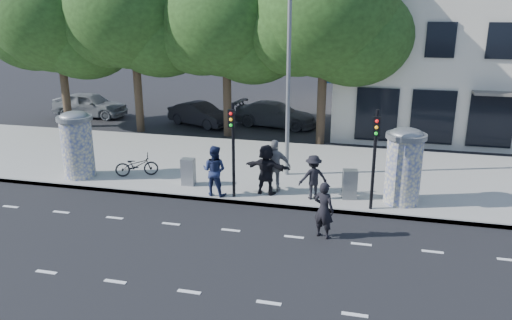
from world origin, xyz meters
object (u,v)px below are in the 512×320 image
(traffic_pole_far, at_px, (375,150))
(bicycle, at_px, (137,165))
(man_road, at_px, (324,210))
(car_right, at_px, (276,114))
(street_lamp, at_px, (288,58))
(cabinet_left, at_px, (188,172))
(ped_d, at_px, (313,177))
(ped_e, at_px, (275,166))
(ad_column_left, at_px, (77,143))
(traffic_pole_near, at_px, (233,141))
(ad_column_right, at_px, (404,164))
(car_left, at_px, (90,105))
(ped_f, at_px, (266,169))
(cabinet_right, at_px, (350,184))
(car_mid, at_px, (200,114))
(ped_c, at_px, (214,170))

(traffic_pole_far, relative_size, bicycle, 2.02)
(man_road, distance_m, car_right, 14.52)
(street_lamp, height_order, cabinet_left, street_lamp)
(ped_d, distance_m, man_road, 2.77)
(ped_e, distance_m, car_right, 11.03)
(ad_column_left, distance_m, ped_d, 9.39)
(street_lamp, bearing_deg, ad_column_left, -165.06)
(traffic_pole_near, distance_m, street_lamp, 4.07)
(ad_column_right, relative_size, car_left, 0.58)
(traffic_pole_near, distance_m, traffic_pole_far, 4.80)
(ped_f, height_order, man_road, ped_f)
(traffic_pole_near, relative_size, street_lamp, 0.42)
(traffic_pole_far, relative_size, cabinet_right, 3.22)
(traffic_pole_near, height_order, ped_f, traffic_pole_near)
(ad_column_left, bearing_deg, traffic_pole_far, -3.55)
(ad_column_right, xyz_separation_m, man_road, (-2.36, -3.07, -0.66))
(car_left, bearing_deg, traffic_pole_near, -132.42)
(traffic_pole_far, height_order, street_lamp, street_lamp)
(ad_column_right, distance_m, traffic_pole_far, 1.52)
(cabinet_left, bearing_deg, street_lamp, 28.22)
(ped_d, bearing_deg, man_road, 79.73)
(ped_f, height_order, car_mid, ped_f)
(cabinet_right, distance_m, car_right, 11.92)
(cabinet_right, distance_m, car_mid, 13.54)
(ad_column_left, relative_size, traffic_pole_near, 0.78)
(ped_d, distance_m, car_right, 11.76)
(ped_c, height_order, bicycle, ped_c)
(traffic_pole_far, relative_size, ped_f, 1.84)
(ad_column_left, xyz_separation_m, car_mid, (1.46, 10.10, -0.88))
(cabinet_left, bearing_deg, car_left, 132.63)
(traffic_pole_far, distance_m, man_road, 2.89)
(ped_c, height_order, man_road, ped_c)
(car_mid, distance_m, car_right, 4.38)
(man_road, bearing_deg, traffic_pole_far, -99.96)
(ped_e, bearing_deg, ad_column_right, 178.75)
(ad_column_right, relative_size, man_road, 1.50)
(car_left, bearing_deg, traffic_pole_far, -123.52)
(man_road, bearing_deg, ped_f, -27.00)
(cabinet_left, distance_m, car_mid, 10.47)
(traffic_pole_near, relative_size, car_mid, 0.85)
(bicycle, relative_size, cabinet_right, 1.59)
(car_mid, bearing_deg, ped_c, -134.39)
(car_left, bearing_deg, ped_d, -125.55)
(ped_d, height_order, car_mid, ped_d)
(ped_d, height_order, car_left, ped_d)
(cabinet_left, bearing_deg, ad_column_right, -1.75)
(traffic_pole_near, height_order, ped_d, traffic_pole_near)
(ad_column_right, xyz_separation_m, car_mid, (-10.94, 9.90, -0.88))
(bicycle, relative_size, car_right, 0.35)
(bicycle, xyz_separation_m, cabinet_left, (2.39, -0.49, 0.08))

